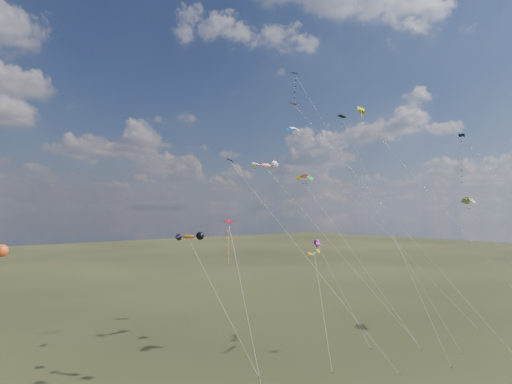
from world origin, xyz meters
TOP-DOWN VIEW (x-y plane):
  - diamond_black_high at (12.70, 13.90)m, footprint 2.63×17.01m
  - diamond_navy_tall at (6.52, 15.49)m, footprint 11.13×17.30m
  - diamond_black_mid at (-2.62, 10.55)m, footprint 11.64×14.83m
  - diamond_red_low at (-8.55, 11.81)m, footprint 3.92×10.56m
  - diamond_navy_right at (19.75, 0.32)m, footprint 2.58×20.03m
  - diamond_orange_center at (-0.87, 1.19)m, footprint 8.92×23.19m
  - parafoil_yellow at (11.14, 10.00)m, footprint 8.39×23.64m
  - parafoil_blue_white at (14.64, 26.15)m, footprint 15.07×23.87m
  - parafoil_striped at (30.61, 5.71)m, footprint 5.04×13.07m
  - parafoil_tricolor at (5.33, 14.61)m, footprint 10.01×12.05m
  - novelty_orange_black at (-11.06, 15.79)m, footprint 5.71×7.93m
  - novelty_white_purple at (8.92, 15.74)m, footprint 2.02×9.08m
  - novelty_redwhite_stripe at (5.49, 22.42)m, footprint 12.75×17.47m
  - novelty_blue_yellow at (4.90, 12.62)m, footprint 6.32×8.07m

SIDE VIEW (x-z plane):
  - novelty_blue_yellow at x=4.90m, z-range 5.46..17.30m
  - novelty_white_purple at x=8.92m, z-range 5.86..18.56m
  - diamond_red_low at x=-8.55m, z-range 5.00..20.81m
  - novelty_orange_black at x=-11.06m, z-range 6.68..21.13m
  - diamond_black_mid at x=-2.62m, z-range 3.92..26.48m
  - parafoil_striped at x=30.61m, z-range 8.75..27.85m
  - diamond_orange_center at x=-0.87m, z-range 5.76..33.77m
  - parafoil_tricolor at x=5.33m, z-range 10.13..31.75m
  - diamond_navy_right at x=19.75m, z-range 8.76..35.02m
  - novelty_redwhite_stripe at x=5.49m, z-range 11.10..34.81m
  - diamond_black_high at x=12.70m, z-range 10.53..40.41m
  - parafoil_yellow at x=11.14m, z-range 14.42..44.82m
  - parafoil_blue_white at x=14.64m, z-range 14.41..44.85m
  - diamond_navy_tall at x=6.52m, z-range 12.64..47.66m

